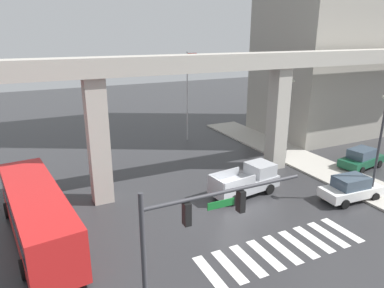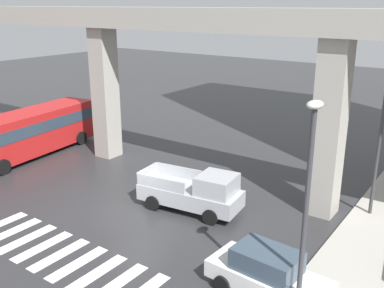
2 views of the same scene
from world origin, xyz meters
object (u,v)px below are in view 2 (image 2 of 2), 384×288
at_px(street_lamp_mid_block, 382,125).
at_px(pickup_truck, 195,192).
at_px(flagpole, 336,71).
at_px(street_lamp_near_corner, 308,190).
at_px(city_bus, 26,132).
at_px(sedan_white, 268,273).

bearing_deg(street_lamp_mid_block, pickup_truck, -148.27).
bearing_deg(flagpole, street_lamp_near_corner, -73.97).
bearing_deg(street_lamp_mid_block, city_bus, -168.25).
height_order(sedan_white, flagpole, flagpole).
relative_size(city_bus, street_lamp_mid_block, 1.52).
xyz_separation_m(pickup_truck, street_lamp_near_corner, (7.17, -4.49, 3.57)).
distance_m(city_bus, flagpole, 21.17).
distance_m(city_bus, sedan_white, 19.96).
bearing_deg(street_lamp_near_corner, street_lamp_mid_block, 90.00).
relative_size(pickup_truck, sedan_white, 1.20).
bearing_deg(sedan_white, flagpole, 102.44).
bearing_deg(city_bus, pickup_truck, -0.36).
relative_size(city_bus, flagpole, 1.20).
bearing_deg(city_bus, street_lamp_near_corner, -12.35).
height_order(city_bus, street_lamp_mid_block, street_lamp_mid_block).
bearing_deg(sedan_white, pickup_truck, 146.14).
height_order(sedan_white, street_lamp_near_corner, street_lamp_near_corner).
height_order(pickup_truck, sedan_white, pickup_truck).
bearing_deg(street_lamp_near_corner, pickup_truck, 147.96).
xyz_separation_m(pickup_truck, flagpole, (1.88, 13.91, 4.40)).
xyz_separation_m(city_bus, sedan_white, (19.54, -3.99, -0.87)).
xyz_separation_m(street_lamp_near_corner, street_lamp_mid_block, (0.00, 8.92, 0.00)).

